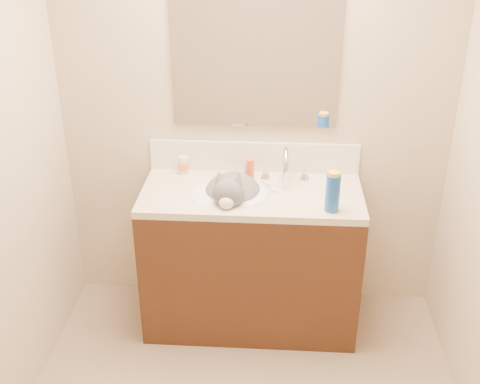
# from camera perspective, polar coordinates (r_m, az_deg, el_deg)

# --- Properties ---
(room_shell) EXTENTS (2.24, 2.54, 2.52)m
(room_shell) POSITION_cam_1_polar(r_m,az_deg,el_deg) (2.11, -0.03, 3.28)
(room_shell) COLOR #C0AE8F
(room_shell) RESTS_ON ground
(vanity_cabinet) EXTENTS (1.20, 0.55, 0.82)m
(vanity_cabinet) POSITION_cam_1_polar(r_m,az_deg,el_deg) (3.48, 1.05, -6.56)
(vanity_cabinet) COLOR #3C1F11
(vanity_cabinet) RESTS_ON ground
(counter_slab) EXTENTS (1.20, 0.55, 0.04)m
(counter_slab) POSITION_cam_1_polar(r_m,az_deg,el_deg) (3.27, 1.11, -0.26)
(counter_slab) COLOR beige
(counter_slab) RESTS_ON vanity_cabinet
(basin) EXTENTS (0.45, 0.36, 0.14)m
(basin) POSITION_cam_1_polar(r_m,az_deg,el_deg) (3.27, -1.03, -1.22)
(basin) COLOR white
(basin) RESTS_ON vanity_cabinet
(faucet) EXTENTS (0.28, 0.20, 0.21)m
(faucet) POSITION_cam_1_polar(r_m,az_deg,el_deg) (3.34, 4.33, 2.34)
(faucet) COLOR silver
(faucet) RESTS_ON counter_slab
(cat) EXTENTS (0.36, 0.46, 0.34)m
(cat) POSITION_cam_1_polar(r_m,az_deg,el_deg) (3.26, -0.74, -0.29)
(cat) COLOR #524F52
(cat) RESTS_ON basin
(backsplash) EXTENTS (1.20, 0.02, 0.18)m
(backsplash) POSITION_cam_1_polar(r_m,az_deg,el_deg) (3.46, 1.34, 3.36)
(backsplash) COLOR silver
(backsplash) RESTS_ON counter_slab
(mirror) EXTENTS (0.90, 0.02, 0.80)m
(mirror) POSITION_cam_1_polar(r_m,az_deg,el_deg) (3.26, 1.45, 12.89)
(mirror) COLOR white
(mirror) RESTS_ON room_shell
(pill_bottle) EXTENTS (0.06, 0.06, 0.10)m
(pill_bottle) POSITION_cam_1_polar(r_m,az_deg,el_deg) (3.46, -5.37, 2.56)
(pill_bottle) COLOR silver
(pill_bottle) RESTS_ON counter_slab
(pill_label) EXTENTS (0.07, 0.07, 0.04)m
(pill_label) POSITION_cam_1_polar(r_m,az_deg,el_deg) (3.46, -5.37, 2.47)
(pill_label) COLOR orange
(pill_label) RESTS_ON pill_bottle
(silver_jar) EXTENTS (0.05, 0.05, 0.06)m
(silver_jar) POSITION_cam_1_polar(r_m,az_deg,el_deg) (3.44, 0.74, 2.08)
(silver_jar) COLOR #B7B7BC
(silver_jar) RESTS_ON counter_slab
(amber_bottle) EXTENTS (0.06, 0.06, 0.11)m
(amber_bottle) POSITION_cam_1_polar(r_m,az_deg,el_deg) (3.40, 0.99, 2.27)
(amber_bottle) COLOR #E74E1B
(amber_bottle) RESTS_ON counter_slab
(toothbrush) EXTENTS (0.09, 0.14, 0.01)m
(toothbrush) POSITION_cam_1_polar(r_m,az_deg,el_deg) (3.31, 2.79, 0.56)
(toothbrush) COLOR silver
(toothbrush) RESTS_ON counter_slab
(toothbrush_head) EXTENTS (0.03, 0.03, 0.02)m
(toothbrush_head) POSITION_cam_1_polar(r_m,az_deg,el_deg) (3.30, 2.79, 0.59)
(toothbrush_head) COLOR #68B0DF
(toothbrush_head) RESTS_ON counter_slab
(spray_can) EXTENTS (0.08, 0.08, 0.20)m
(spray_can) POSITION_cam_1_polar(r_m,az_deg,el_deg) (3.06, 8.77, -0.09)
(spray_can) COLOR #194FB1
(spray_can) RESTS_ON counter_slab
(spray_cap) EXTENTS (0.06, 0.06, 0.04)m
(spray_cap) POSITION_cam_1_polar(r_m,az_deg,el_deg) (3.01, 8.90, 1.57)
(spray_cap) COLOR yellow
(spray_cap) RESTS_ON spray_can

